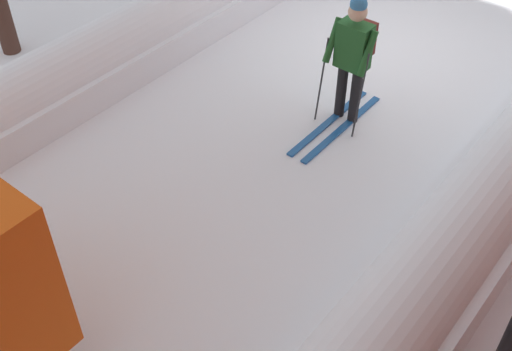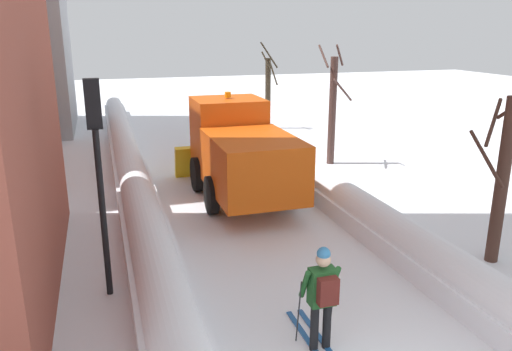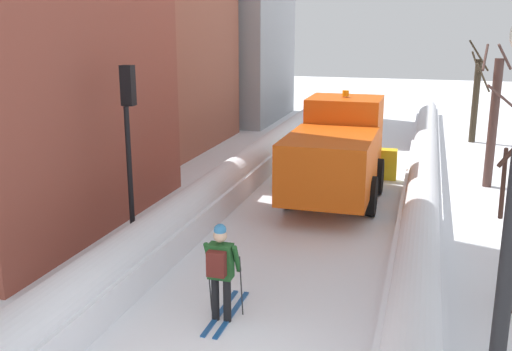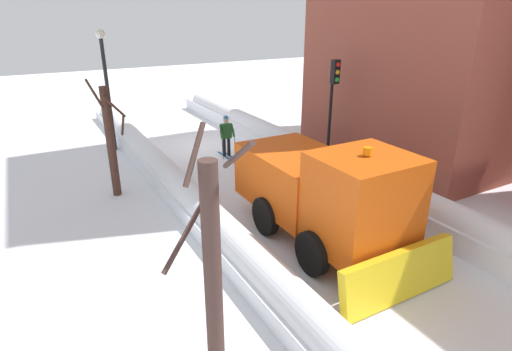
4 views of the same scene
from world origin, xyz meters
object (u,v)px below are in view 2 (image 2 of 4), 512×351
object	(u,v)px
skier	(322,294)
traffic_light_pole	(97,147)
plow_truck	(240,151)
bare_tree_mid	(333,109)
bare_tree_far	(268,91)
bare_tree_near	(502,178)

from	to	relation	value
skier	traffic_light_pole	distance (m)	4.82
plow_truck	traffic_light_pole	xyz separation A→B (m)	(-4.05, -4.81, 1.48)
plow_truck	bare_tree_mid	distance (m)	5.36
plow_truck	skier	xyz separation A→B (m)	(-0.81, -7.79, -0.48)
skier	bare_tree_far	distance (m)	19.01
plow_truck	traffic_light_pole	size ratio (longest dim) A/B	1.42
bare_tree_near	bare_tree_far	distance (m)	16.39
plow_truck	skier	world-z (taller)	plow_truck
bare_tree_mid	traffic_light_pole	bearing A→B (deg)	-137.76
traffic_light_pole	bare_tree_near	size ratio (longest dim) A/B	1.06
plow_truck	bare_tree_mid	world-z (taller)	bare_tree_mid
bare_tree_far	bare_tree_near	bearing A→B (deg)	-90.62
skier	bare_tree_mid	world-z (taller)	bare_tree_mid
bare_tree_near	bare_tree_mid	distance (m)	8.84
bare_tree_near	bare_tree_far	world-z (taller)	bare_tree_far
plow_truck	skier	bearing A→B (deg)	-95.90
traffic_light_pole	skier	bearing A→B (deg)	-42.60
traffic_light_pole	bare_tree_far	size ratio (longest dim) A/B	0.95
bare_tree_near	bare_tree_far	size ratio (longest dim) A/B	0.89
plow_truck	traffic_light_pole	world-z (taller)	traffic_light_pole
traffic_light_pole	bare_tree_mid	bearing A→B (deg)	42.24
traffic_light_pole	bare_tree_far	world-z (taller)	bare_tree_far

